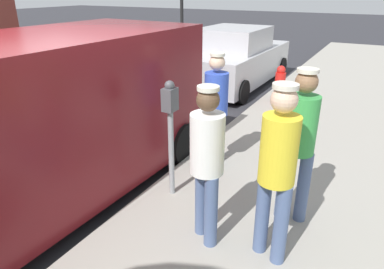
% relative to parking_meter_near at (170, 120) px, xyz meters
% --- Properties ---
extents(ground_plane, '(80.00, 80.00, 0.00)m').
position_rel_parking_meter_near_xyz_m(ground_plane, '(-1.35, -0.55, -1.18)').
color(ground_plane, '#2D2D33').
extents(parking_meter_near, '(0.14, 0.18, 1.52)m').
position_rel_parking_meter_near_xyz_m(parking_meter_near, '(0.00, 0.00, 0.00)').
color(parking_meter_near, gray).
rests_on(parking_meter_near, sidewalk_slab).
extents(pedestrian_in_yellow, '(0.35, 0.34, 1.79)m').
position_rel_parking_meter_near_xyz_m(pedestrian_in_yellow, '(1.47, -0.52, 0.00)').
color(pedestrian_in_yellow, '#4C608C').
rests_on(pedestrian_in_yellow, sidewalk_slab).
extents(pedestrian_in_blue, '(0.34, 0.36, 1.70)m').
position_rel_parking_meter_near_xyz_m(pedestrian_in_blue, '(0.14, 1.01, -0.06)').
color(pedestrian_in_blue, '#4C608C').
rests_on(pedestrian_in_blue, sidewalk_slab).
extents(pedestrian_in_white, '(0.34, 0.34, 1.70)m').
position_rel_parking_meter_near_xyz_m(pedestrian_in_white, '(0.79, -0.59, -0.06)').
color(pedestrian_in_white, '#4C608C').
rests_on(pedestrian_in_white, sidewalk_slab).
extents(pedestrian_in_green, '(0.36, 0.34, 1.78)m').
position_rel_parking_meter_near_xyz_m(pedestrian_in_green, '(1.50, 0.22, -0.00)').
color(pedestrian_in_green, '#4C608C').
rests_on(pedestrian_in_green, sidewalk_slab).
extents(parked_van, '(2.30, 5.27, 2.15)m').
position_rel_parking_meter_near_xyz_m(parked_van, '(-1.50, -0.93, -0.03)').
color(parked_van, maroon).
rests_on(parked_van, ground).
extents(parked_sedan_ahead, '(2.00, 4.43, 1.65)m').
position_rel_parking_meter_near_xyz_m(parked_sedan_ahead, '(-1.62, 6.10, -0.43)').
color(parked_sedan_ahead, '#BCBCC1').
rests_on(parked_sedan_ahead, ground).
extents(fire_hydrant, '(0.24, 0.24, 0.86)m').
position_rel_parking_meter_near_xyz_m(fire_hydrant, '(0.10, 4.62, -0.61)').
color(fire_hydrant, red).
rests_on(fire_hydrant, sidewalk_slab).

